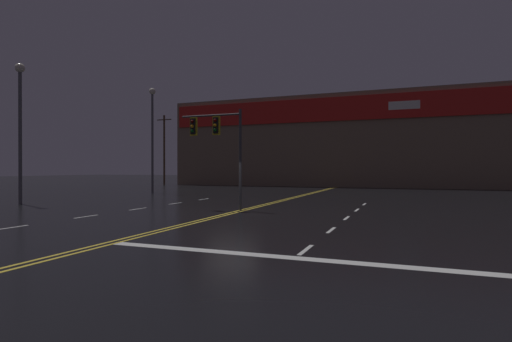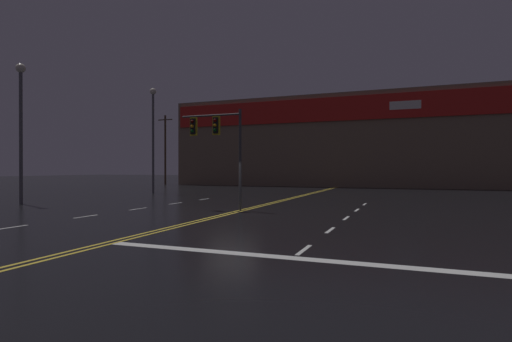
# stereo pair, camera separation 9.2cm
# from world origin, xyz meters

# --- Properties ---
(ground_plane) EXTENTS (200.00, 200.00, 0.00)m
(ground_plane) POSITION_xyz_m (0.00, 0.00, 0.00)
(ground_plane) COLOR black
(road_markings) EXTENTS (16.14, 60.00, 0.01)m
(road_markings) POSITION_xyz_m (1.12, -1.70, 0.00)
(road_markings) COLOR gold
(road_markings) RESTS_ON ground
(traffic_signal_median) EXTENTS (3.48, 0.36, 5.19)m
(traffic_signal_median) POSITION_xyz_m (-1.56, 1.38, 3.92)
(traffic_signal_median) COLOR #38383D
(traffic_signal_median) RESTS_ON ground
(streetlight_near_left) EXTENTS (0.56, 0.56, 8.46)m
(streetlight_near_left) POSITION_xyz_m (-13.90, -0.13, 5.49)
(streetlight_near_left) COLOR #59595E
(streetlight_near_left) RESTS_ON ground
(streetlight_median_approach) EXTENTS (0.56, 0.56, 9.20)m
(streetlight_median_approach) POSITION_xyz_m (-13.12, 11.98, 5.90)
(streetlight_median_approach) COLOR #59595E
(streetlight_median_approach) RESTS_ON ground
(building_backdrop) EXTENTS (42.20, 10.23, 10.89)m
(building_backdrop) POSITION_xyz_m (0.00, 33.61, 5.46)
(building_backdrop) COLOR #7A6651
(building_backdrop) RESTS_ON ground
(utility_pole_row) EXTENTS (47.44, 0.26, 12.15)m
(utility_pole_row) POSITION_xyz_m (2.44, 28.37, 5.66)
(utility_pole_row) COLOR #4C3828
(utility_pole_row) RESTS_ON ground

